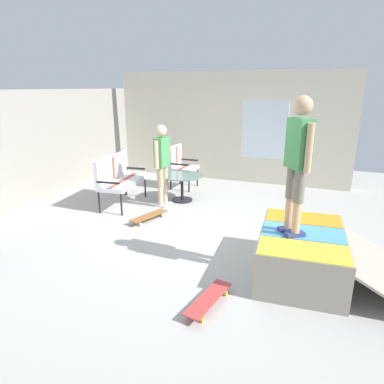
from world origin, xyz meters
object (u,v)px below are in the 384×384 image
(person_skater, at_px, (298,157))
(skateboard_spare, at_px, (208,299))
(patio_bench, at_px, (118,176))
(person_watching, at_px, (162,160))
(skate_ramp, at_px, (304,253))
(skateboard_by_bench, at_px, (149,216))
(patio_table, at_px, (182,183))
(patio_chair_near_house, at_px, (180,163))

(person_skater, distance_m, skateboard_spare, 1.94)
(patio_bench, xyz_separation_m, person_skater, (-1.64, -3.60, 0.96))
(person_skater, bearing_deg, person_watching, 55.04)
(skate_ramp, height_order, person_watching, person_watching)
(patio_bench, bearing_deg, skateboard_by_bench, -120.19)
(person_skater, bearing_deg, skate_ramp, -58.52)
(person_watching, bearing_deg, skateboard_spare, -145.94)
(skate_ramp, bearing_deg, patio_table, 49.84)
(skateboard_spare, bearing_deg, patio_chair_near_house, 26.78)
(patio_bench, distance_m, patio_table, 1.35)
(patio_bench, distance_m, person_skater, 4.07)
(patio_bench, height_order, person_watching, person_watching)
(skateboard_by_bench, bearing_deg, patio_chair_near_house, 8.10)
(person_watching, bearing_deg, person_skater, -124.96)
(skate_ramp, xyz_separation_m, skateboard_by_bench, (0.95, 2.76, -0.21))
(patio_table, height_order, person_skater, person_skater)
(patio_chair_near_house, height_order, patio_table, patio_chair_near_house)
(person_watching, bearing_deg, patio_chair_near_house, 8.32)
(patio_table, bearing_deg, person_watching, 151.57)
(skate_ramp, distance_m, patio_bench, 4.09)
(patio_chair_near_house, xyz_separation_m, person_watching, (-1.37, -0.20, 0.35))
(patio_chair_near_house, height_order, person_skater, person_skater)
(person_skater, xyz_separation_m, skateboard_spare, (-0.98, 0.76, -1.49))
(skate_ramp, xyz_separation_m, patio_table, (2.23, 2.64, 0.11))
(patio_bench, relative_size, patio_table, 1.44)
(person_skater, bearing_deg, patio_bench, 65.44)
(person_watching, bearing_deg, skate_ramp, -121.74)
(patio_bench, bearing_deg, skate_ramp, -112.14)
(skateboard_by_bench, distance_m, skateboard_spare, 2.74)
(patio_chair_near_house, bearing_deg, person_skater, -138.35)
(patio_chair_near_house, height_order, person_watching, person_watching)
(patio_table, relative_size, skateboard_by_bench, 1.10)
(skate_ramp, distance_m, patio_chair_near_house, 4.42)
(person_skater, xyz_separation_m, skateboard_by_bench, (1.06, 2.59, -1.49))
(skate_ramp, bearing_deg, patio_chair_near_house, 44.31)
(skate_ramp, height_order, patio_bench, patio_bench)
(person_skater, height_order, skateboard_by_bench, person_skater)
(patio_table, bearing_deg, skate_ramp, -130.16)
(patio_bench, bearing_deg, skateboard_spare, -132.79)
(person_watching, xyz_separation_m, skateboard_by_bench, (-0.83, -0.11, -0.88))
(patio_table, relative_size, skateboard_spare, 1.09)
(skateboard_spare, bearing_deg, patio_table, 27.14)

